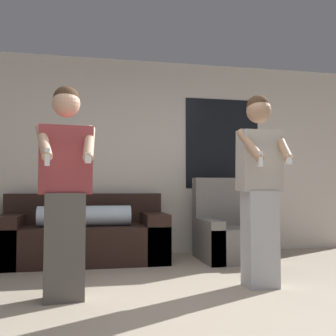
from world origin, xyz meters
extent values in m
plane|color=tan|center=(0.00, 0.00, 0.00)|extent=(14.00, 14.00, 0.00)
cube|color=silver|center=(0.00, 2.81, 1.35)|extent=(6.37, 0.06, 2.70)
cube|color=black|center=(1.21, 2.78, 1.55)|extent=(1.10, 0.01, 1.30)
cube|color=black|center=(-0.74, 2.29, 0.22)|extent=(1.98, 0.89, 0.45)
cube|color=black|center=(-0.74, 2.62, 0.64)|extent=(1.98, 0.22, 0.38)
cube|color=black|center=(-1.59, 2.29, 0.29)|extent=(0.28, 0.89, 0.59)
cube|color=black|center=(0.11, 2.29, 0.29)|extent=(0.28, 0.89, 0.59)
cylinder|color=silver|center=(-0.74, 2.18, 0.57)|extent=(1.09, 0.24, 0.24)
cube|color=slate|center=(1.09, 2.08, 0.21)|extent=(0.83, 0.82, 0.41)
cube|color=slate|center=(1.09, 2.39, 0.73)|extent=(0.83, 0.20, 0.62)
cube|color=slate|center=(0.76, 2.08, 0.26)|extent=(0.18, 0.82, 0.51)
cube|color=slate|center=(1.41, 2.08, 0.26)|extent=(0.18, 0.82, 0.51)
cube|color=#56514C|center=(-0.89, 0.68, 0.43)|extent=(0.34, 0.27, 0.86)
cube|color=#99383D|center=(-0.89, 0.66, 1.13)|extent=(0.45, 0.33, 0.57)
sphere|color=tan|center=(-0.89, 0.65, 1.59)|extent=(0.23, 0.23, 0.23)
sphere|color=#3D2819|center=(-0.89, 0.66, 1.63)|extent=(0.22, 0.22, 0.22)
cylinder|color=tan|center=(-1.04, 0.49, 1.26)|extent=(0.18, 0.36, 0.32)
cube|color=white|center=(-1.00, 0.35, 1.12)|extent=(0.04, 0.04, 0.13)
cylinder|color=tan|center=(-0.70, 0.53, 1.26)|extent=(0.10, 0.36, 0.32)
cube|color=white|center=(-0.71, 0.38, 1.12)|extent=(0.05, 0.04, 0.08)
cube|color=#B2B2B7|center=(0.84, 0.75, 0.44)|extent=(0.29, 0.24, 0.87)
cube|color=#ADA89E|center=(0.84, 0.74, 1.15)|extent=(0.38, 0.25, 0.57)
sphere|color=#A37A5B|center=(0.84, 0.74, 1.62)|extent=(0.23, 0.23, 0.23)
sphere|color=#3D2819|center=(0.84, 0.75, 1.66)|extent=(0.22, 0.22, 0.22)
cylinder|color=#A37A5B|center=(0.69, 0.59, 1.28)|extent=(0.14, 0.36, 0.33)
cube|color=white|center=(0.71, 0.44, 1.14)|extent=(0.04, 0.04, 0.13)
cylinder|color=#A37A5B|center=(1.00, 0.60, 1.28)|extent=(0.13, 0.36, 0.33)
cube|color=white|center=(0.98, 0.45, 1.14)|extent=(0.04, 0.04, 0.08)
camera|label=1|loc=(-0.71, -2.63, 0.89)|focal=42.00mm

